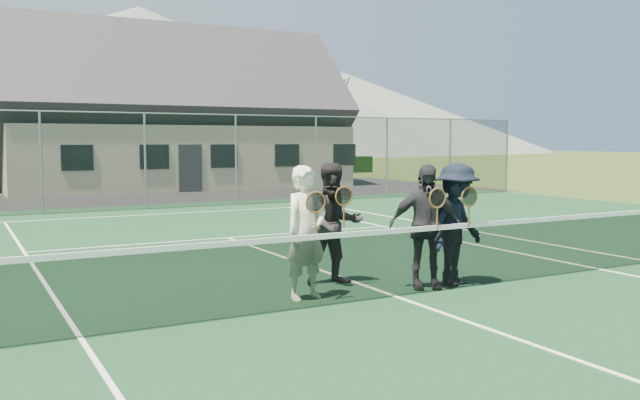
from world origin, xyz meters
The scene contains 16 objects.
ground centered at (0.00, 20.00, 0.00)m, with size 220.00×220.00×0.00m, color #2E4217.
court_surface centered at (0.00, 0.00, 0.01)m, with size 30.00×30.00×0.02m, color #14381E.
hedge_row centered at (0.00, 32.00, 0.55)m, with size 40.00×1.20×1.10m, color black.
hill_centre centered at (20.00, 95.00, 11.00)m, with size 120.00×120.00×22.00m, color #55665E.
hill_east centered at (55.00, 95.00, 7.00)m, with size 90.00×90.00×14.00m, color #56675D.
court_markings centered at (0.00, 0.00, 0.02)m, with size 11.03×23.83×0.01m.
tennis_net centered at (0.00, 0.00, 0.54)m, with size 11.68×0.08×1.10m.
perimeter_fence centered at (0.00, 13.50, 1.52)m, with size 30.07×0.07×3.02m.
clubhouse centered at (4.00, 24.00, 3.99)m, with size 15.60×8.20×7.70m.
tree_c centered at (2.00, 33.00, 5.79)m, with size 3.20×3.20×7.77m.
tree_d centered at (12.00, 33.00, 5.79)m, with size 3.20×3.20×7.77m.
tree_e centered at (18.00, 33.00, 5.79)m, with size 3.20×3.20×7.77m.
player_a centered at (-1.13, 0.48, 0.92)m, with size 0.73×0.56×1.80m.
player_b centered at (-0.31, 1.14, 0.92)m, with size 0.98×0.82×1.80m.
player_c centered at (0.68, 0.26, 0.92)m, with size 1.14×0.83×1.80m.
player_d centered at (1.23, 0.22, 0.92)m, with size 1.32×1.01×1.80m.
Camera 1 is at (-5.25, -7.50, 2.15)m, focal length 38.00 mm.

